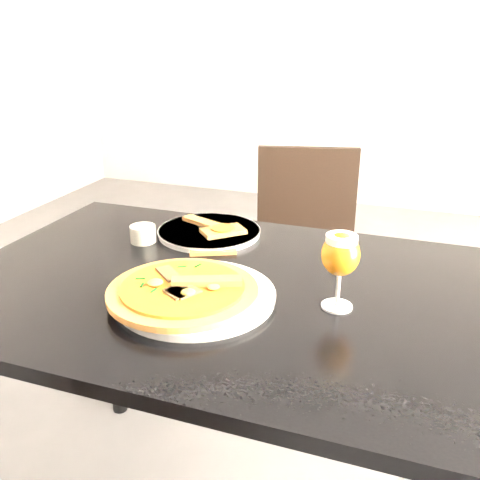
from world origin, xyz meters
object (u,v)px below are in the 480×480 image
at_px(chair_far, 305,255).
at_px(beer_glass, 341,255).
at_px(pizza, 183,290).
at_px(dining_table, 226,319).

distance_m(chair_far, beer_glass, 0.99).
bearing_deg(chair_far, beer_glass, -87.19).
distance_m(chair_far, pizza, 1.00).
height_order(chair_far, pizza, chair_far).
xyz_separation_m(chair_far, pizza, (-0.04, -0.96, 0.31)).
relative_size(dining_table, pizza, 3.96).
xyz_separation_m(pizza, beer_glass, (0.29, 0.08, 0.09)).
distance_m(dining_table, beer_glass, 0.32).
height_order(dining_table, pizza, pizza).
height_order(pizza, beer_glass, beer_glass).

